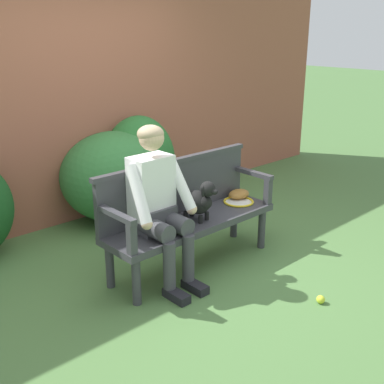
{
  "coord_description": "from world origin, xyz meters",
  "views": [
    {
      "loc": [
        -2.66,
        -2.86,
        2.04
      ],
      "look_at": [
        0.0,
        0.0,
        0.7
      ],
      "focal_mm": 45.43,
      "sensor_mm": 36.0,
      "label": 1
    }
  ],
  "objects_px": {
    "dog_on_bench": "(199,200)",
    "tennis_racket": "(237,201)",
    "tennis_ball": "(321,299)",
    "person_seated": "(158,200)",
    "garden_bench": "(192,226)",
    "baseball_glove": "(239,194)"
  },
  "relations": [
    {
      "from": "dog_on_bench",
      "to": "tennis_ball",
      "type": "xyz_separation_m",
      "value": [
        0.27,
        -1.08,
        -0.6
      ]
    },
    {
      "from": "tennis_ball",
      "to": "person_seated",
      "type": "bearing_deg",
      "value": 121.2
    },
    {
      "from": "person_seated",
      "to": "dog_on_bench",
      "type": "xyz_separation_m",
      "value": [
        0.41,
        -0.05,
        -0.09
      ]
    },
    {
      "from": "garden_bench",
      "to": "tennis_ball",
      "type": "bearing_deg",
      "value": -75.17
    },
    {
      "from": "person_seated",
      "to": "tennis_racket",
      "type": "xyz_separation_m",
      "value": [
        1.0,
        0.04,
        -0.26
      ]
    },
    {
      "from": "person_seated",
      "to": "dog_on_bench",
      "type": "bearing_deg",
      "value": -6.48
    },
    {
      "from": "dog_on_bench",
      "to": "tennis_ball",
      "type": "height_order",
      "value": "dog_on_bench"
    },
    {
      "from": "garden_bench",
      "to": "tennis_ball",
      "type": "distance_m",
      "value": 1.23
    },
    {
      "from": "tennis_racket",
      "to": "tennis_ball",
      "type": "distance_m",
      "value": 1.28
    },
    {
      "from": "tennis_racket",
      "to": "person_seated",
      "type": "bearing_deg",
      "value": -177.66
    },
    {
      "from": "person_seated",
      "to": "dog_on_bench",
      "type": "relative_size",
      "value": 3.58
    },
    {
      "from": "tennis_racket",
      "to": "garden_bench",
      "type": "bearing_deg",
      "value": -177.09
    },
    {
      "from": "dog_on_bench",
      "to": "tennis_racket",
      "type": "relative_size",
      "value": 0.64
    },
    {
      "from": "garden_bench",
      "to": "person_seated",
      "type": "bearing_deg",
      "value": -178.58
    },
    {
      "from": "garden_bench",
      "to": "tennis_racket",
      "type": "bearing_deg",
      "value": 2.91
    },
    {
      "from": "garden_bench",
      "to": "dog_on_bench",
      "type": "relative_size",
      "value": 4.48
    },
    {
      "from": "tennis_racket",
      "to": "dog_on_bench",
      "type": "bearing_deg",
      "value": -171.48
    },
    {
      "from": "dog_on_bench",
      "to": "tennis_racket",
      "type": "distance_m",
      "value": 0.62
    },
    {
      "from": "baseball_glove",
      "to": "garden_bench",
      "type": "bearing_deg",
      "value": -170.35
    },
    {
      "from": "garden_bench",
      "to": "dog_on_bench",
      "type": "xyz_separation_m",
      "value": [
        0.03,
        -0.06,
        0.24
      ]
    },
    {
      "from": "person_seated",
      "to": "tennis_ball",
      "type": "distance_m",
      "value": 1.49
    },
    {
      "from": "person_seated",
      "to": "baseball_glove",
      "type": "bearing_deg",
      "value": 4.8
    }
  ]
}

